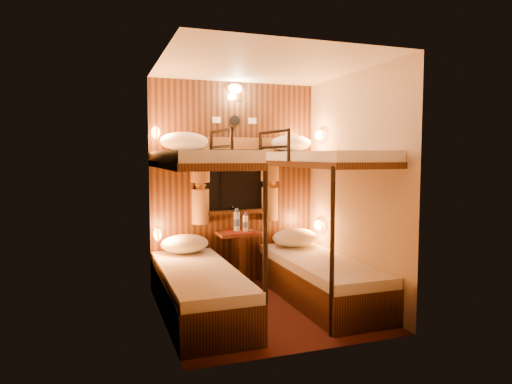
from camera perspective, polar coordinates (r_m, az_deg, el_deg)
name	(u,v)px	position (r m, az deg, el deg)	size (l,w,h in m)	color
floor	(264,309)	(4.72, 1.04, -14.43)	(2.10, 2.10, 0.00)	#3C1210
ceiling	(265,66)	(4.55, 1.09, 15.52)	(2.10, 2.10, 0.00)	silver
wall_back	(234,184)	(5.47, -2.76, 1.04)	(2.40, 2.40, 0.00)	#C6B293
wall_front	(312,200)	(3.51, 7.03, -0.97)	(2.40, 2.40, 0.00)	#C6B293
wall_left	(162,193)	(4.23, -11.73, -0.09)	(2.40, 2.40, 0.00)	#C6B293
wall_right	(353,188)	(4.91, 12.07, 0.54)	(2.40, 2.40, 0.00)	#C6B293
back_panel	(234,184)	(5.46, -2.71, 1.03)	(2.00, 0.03, 2.40)	black
bunk_left	(199,258)	(4.46, -7.17, -8.14)	(0.72, 1.90, 1.82)	black
bunk_right	(320,249)	(4.89, 7.96, -7.02)	(0.72, 1.90, 1.82)	black
window	(235,186)	(5.43, -2.62, 0.81)	(1.00, 0.12, 0.79)	black
curtains	(236,179)	(5.39, -2.52, 1.67)	(1.10, 0.22, 1.00)	brown
back_fixtures	(235,95)	(5.46, -2.65, 12.03)	(0.54, 0.09, 0.48)	black
reading_lamps	(243,182)	(5.13, -1.65, 1.26)	(2.00, 0.20, 1.25)	orange
table	(239,252)	(5.39, -2.12, -7.45)	(0.50, 0.34, 0.66)	#502312
bottle_left	(237,221)	(5.37, -2.43, -3.68)	(0.08, 0.08, 0.27)	#99BFE5
bottle_right	(245,224)	(5.32, -1.33, -3.98)	(0.06, 0.06, 0.22)	#99BFE5
sachet_a	(249,230)	(5.41, -0.88, -4.83)	(0.07, 0.06, 0.01)	silver
sachet_b	(243,231)	(5.35, -1.65, -4.94)	(0.06, 0.05, 0.00)	silver
pillow_lower_left	(185,244)	(5.15, -8.90, -6.40)	(0.53, 0.38, 0.21)	silver
pillow_lower_right	(295,237)	(5.47, 4.84, -5.69)	(0.55, 0.39, 0.21)	silver
pillow_upper_left	(184,141)	(5.02, -8.97, 6.27)	(0.52, 0.37, 0.21)	silver
pillow_upper_right	(291,143)	(5.48, 4.44, 6.10)	(0.49, 0.35, 0.19)	silver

